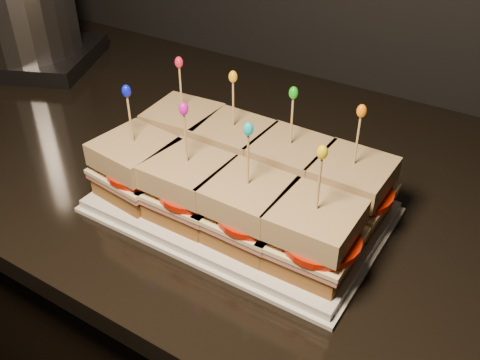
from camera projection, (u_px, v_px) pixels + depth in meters
The scene contains 61 objects.
cabinet at pixel (221, 325), 1.15m from camera, with size 2.66×0.68×0.83m, color black.
granite_slab at pixel (216, 157), 0.90m from camera, with size 2.70×0.72×0.03m, color black.
platter at pixel (240, 207), 0.75m from camera, with size 0.38×0.24×0.02m, color silver.
platter_rim at pixel (240, 210), 0.75m from camera, with size 0.40×0.25×0.01m, color silver.
sandwich_0_bread_bot at pixel (185, 149), 0.84m from camera, with size 0.09×0.09×0.03m, color brown.
sandwich_0_ham at pixel (184, 139), 0.83m from camera, with size 0.10×0.10×0.01m, color #B95E54.
sandwich_0_cheese at pixel (184, 136), 0.82m from camera, with size 0.10×0.10×0.01m, color beige.
sandwich_0_tomato at pixel (188, 135), 0.81m from camera, with size 0.09×0.09×0.01m, color red.
sandwich_0_bread_top at pixel (183, 119), 0.81m from camera, with size 0.10×0.10×0.03m, color #61320D.
sandwich_0_pick at pixel (181, 91), 0.78m from camera, with size 0.00×0.00×0.09m, color tan.
sandwich_0_frill at pixel (179, 62), 0.75m from camera, with size 0.01×0.01×0.02m, color red.
sandwich_1_bread_bot at pixel (234, 166), 0.80m from camera, with size 0.09×0.09×0.03m, color brown.
sandwich_1_ham at pixel (234, 156), 0.79m from camera, with size 0.10×0.10×0.01m, color #B95E54.
sandwich_1_cheese at pixel (234, 152), 0.78m from camera, with size 0.10×0.10×0.01m, color beige.
sandwich_1_tomato at pixel (238, 152), 0.77m from camera, with size 0.09×0.09×0.01m, color red.
sandwich_1_bread_top at pixel (233, 136), 0.77m from camera, with size 0.10×0.10×0.03m, color #61320D.
sandwich_1_pick at pixel (233, 107), 0.74m from camera, with size 0.00×0.00×0.09m, color tan.
sandwich_1_frill at pixel (233, 77), 0.71m from camera, with size 0.01×0.01×0.02m, color #F2A316.
sandwich_2_bread_bot at pixel (288, 185), 0.76m from camera, with size 0.09×0.09×0.03m, color brown.
sandwich_2_ham at pixel (288, 175), 0.75m from camera, with size 0.10×0.10×0.01m, color #B95E54.
sandwich_2_cheese at pixel (289, 171), 0.74m from camera, with size 0.10×0.10×0.01m, color beige.
sandwich_2_tomato at pixel (295, 171), 0.73m from camera, with size 0.09×0.09×0.01m, color red.
sandwich_2_bread_top at pixel (290, 154), 0.73m from camera, with size 0.10×0.10×0.03m, color #61320D.
sandwich_2_pick at pixel (292, 124), 0.70m from camera, with size 0.00×0.00×0.09m, color tan.
sandwich_2_frill at pixel (293, 93), 0.67m from camera, with size 0.01×0.01×0.02m, color #17AC15.
sandwich_3_bread_bot at pixel (348, 206), 0.72m from camera, with size 0.09×0.09×0.03m, color brown.
sandwich_3_ham at pixel (349, 196), 0.71m from camera, with size 0.10×0.10×0.01m, color #B95E54.
sandwich_3_cheese at pixel (350, 192), 0.70m from camera, with size 0.10×0.10×0.01m, color beige.
sandwich_3_tomato at pixel (357, 192), 0.69m from camera, with size 0.09×0.09×0.01m, color red.
sandwich_3_bread_top at pixel (352, 174), 0.69m from camera, with size 0.10×0.10×0.03m, color #61320D.
sandwich_3_pick at pixel (357, 143), 0.66m from camera, with size 0.00×0.00×0.09m, color tan.
sandwich_3_frill at pixel (362, 111), 0.63m from camera, with size 0.01×0.01×0.02m, color orange.
sandwich_4_bread_bot at pixel (139, 183), 0.76m from camera, with size 0.09×0.09×0.03m, color brown.
sandwich_4_ham at pixel (137, 173), 0.75m from camera, with size 0.10×0.10×0.01m, color #B95E54.
sandwich_4_cheese at pixel (137, 169), 0.75m from camera, with size 0.10×0.10×0.01m, color beige.
sandwich_4_tomato at pixel (140, 169), 0.73m from camera, with size 0.09×0.09×0.01m, color red.
sandwich_4_bread_top at pixel (135, 152), 0.73m from camera, with size 0.10×0.10×0.03m, color #61320D.
sandwich_4_pick at pixel (131, 122), 0.70m from camera, with size 0.00×0.00×0.09m, color tan.
sandwich_4_frill at pixel (126, 91), 0.68m from camera, with size 0.01×0.01×0.02m, color #0B12DC.
sandwich_5_bread_bot at pixel (190, 204), 0.72m from camera, with size 0.09×0.09×0.03m, color brown.
sandwich_5_ham at pixel (189, 194), 0.71m from camera, with size 0.10×0.10×0.01m, color #B95E54.
sandwich_5_cheese at pixel (189, 189), 0.71m from camera, with size 0.10×0.10×0.01m, color beige.
sandwich_5_tomato at pixel (193, 190), 0.69m from camera, with size 0.09×0.09×0.01m, color red.
sandwich_5_bread_top at pixel (188, 172), 0.69m from camera, with size 0.10×0.10×0.03m, color #61320D.
sandwich_5_pick at pixel (186, 141), 0.66m from camera, with size 0.00×0.00×0.09m, color tan.
sandwich_5_frill at pixel (184, 109), 0.64m from camera, with size 0.01×0.01×0.02m, color #CA10AE.
sandwich_6_bread_bot at pixel (247, 227), 0.68m from camera, with size 0.09×0.09×0.03m, color brown.
sandwich_6_ham at pixel (247, 217), 0.67m from camera, with size 0.10×0.10×0.01m, color #B95E54.
sandwich_6_cheese at pixel (247, 212), 0.67m from camera, with size 0.10×0.10×0.01m, color beige.
sandwich_6_tomato at pixel (253, 213), 0.65m from camera, with size 0.09×0.09×0.01m, color red.
sandwich_6_bread_top at pixel (248, 194), 0.65m from camera, with size 0.10×0.10×0.03m, color #61320D.
sandwich_6_pick at pixel (248, 163), 0.62m from camera, with size 0.00×0.00×0.09m, color tan.
sandwich_6_frill at pixel (248, 129), 0.60m from camera, with size 0.01×0.01×0.02m, color #11B6C5.
sandwich_7_bread_bot at pixel (312, 253), 0.64m from camera, with size 0.09×0.09×0.03m, color brown.
sandwich_7_ham at pixel (313, 243), 0.63m from camera, with size 0.10×0.10×0.01m, color #B95E54.
sandwich_7_cheese at pixel (313, 238), 0.63m from camera, with size 0.10×0.10×0.01m, color beige.
sandwich_7_tomato at pixel (321, 240), 0.61m from camera, with size 0.09×0.09×0.01m, color red.
sandwich_7_bread_top at pixel (315, 220), 0.61m from camera, with size 0.10×0.10×0.03m, color #61320D.
sandwich_7_pick at pixel (319, 187), 0.58m from camera, with size 0.00×0.00×0.09m, color tan.
sandwich_7_frill at pixel (322, 152), 0.56m from camera, with size 0.01×0.01×0.02m, color yellow.
appliance_base at pixel (30, 56), 1.18m from camera, with size 0.28×0.23×0.03m, color #262628.
Camera 1 is at (0.83, 1.03, 1.34)m, focal length 40.00 mm.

